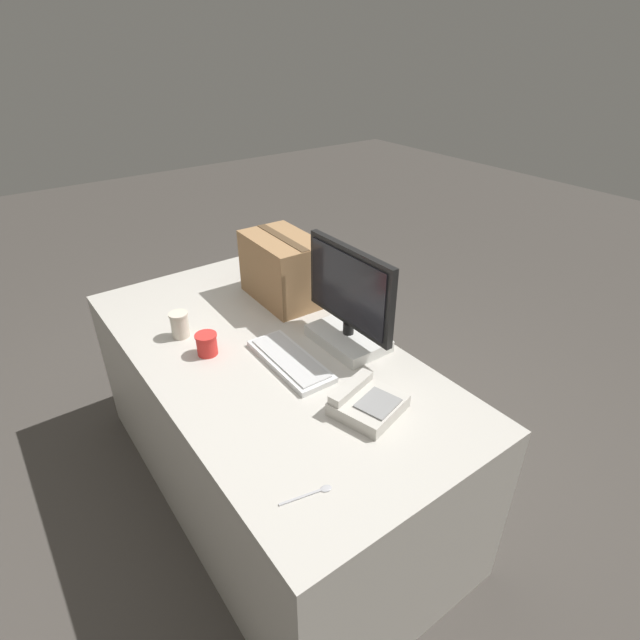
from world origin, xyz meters
TOP-DOWN VIEW (x-y plane):
  - ground_plane at (0.00, 0.00)m, footprint 12.00×12.00m
  - office_desk at (0.00, 0.00)m, footprint 1.80×0.90m
  - monitor at (0.15, 0.30)m, footprint 0.47×0.21m
  - keyboard at (0.13, 0.04)m, footprint 0.41×0.16m
  - desk_phone at (0.51, 0.10)m, footprint 0.25×0.26m
  - paper_cup_left at (-0.30, -0.22)m, footprint 0.08×0.08m
  - paper_cup_right at (-0.11, -0.19)m, footprint 0.09×0.09m
  - spoon at (0.69, -0.25)m, footprint 0.05×0.16m
  - cardboard_box at (-0.33, 0.31)m, footprint 0.41×0.26m

SIDE VIEW (x-z plane):
  - ground_plane at x=0.00m, z-range 0.00..0.00m
  - office_desk at x=0.00m, z-range 0.00..0.75m
  - spoon at x=0.69m, z-range 0.75..0.76m
  - keyboard at x=0.13m, z-range 0.75..0.78m
  - desk_phone at x=0.51m, z-range 0.74..0.82m
  - paper_cup_right at x=-0.11m, z-range 0.75..0.84m
  - paper_cup_left at x=-0.30m, z-range 0.75..0.86m
  - cardboard_box at x=-0.33m, z-range 0.75..1.06m
  - monitor at x=0.15m, z-range 0.71..1.12m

